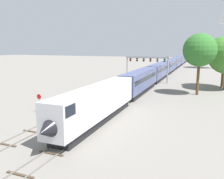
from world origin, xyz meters
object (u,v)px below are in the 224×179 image
Objects in this scene: signal_gantry at (147,62)px; trackside_tree_mid at (200,50)px; trackside_tree_right at (224,53)px; stop_sign at (39,101)px; passenger_train at (170,66)px.

trackside_tree_mid is (13.86, -13.34, 3.57)m from signal_gantry.
trackside_tree_mid reaches higher than trackside_tree_right.
stop_sign is at bearing -101.99° from signal_gantry.
trackside_tree_mid is at bearing -115.43° from trackside_tree_right.
passenger_train is 12.20× the size of trackside_tree_mid.
signal_gantry is at bearing 78.01° from stop_sign.
trackside_tree_mid is at bearing -74.55° from passenger_train.
signal_gantry is 0.97× the size of trackside_tree_mid.
signal_gantry is 4.20× the size of stop_sign.
trackside_tree_right is at bearing -61.39° from passenger_train.
passenger_train is 53.01× the size of stop_sign.
stop_sign is at bearing -128.16° from trackside_tree_right.
signal_gantry is at bearing 173.21° from trackside_tree_right.
trackside_tree_right is (5.26, 11.07, -0.84)m from trackside_tree_mid.
signal_gantry reaches higher than passenger_train.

